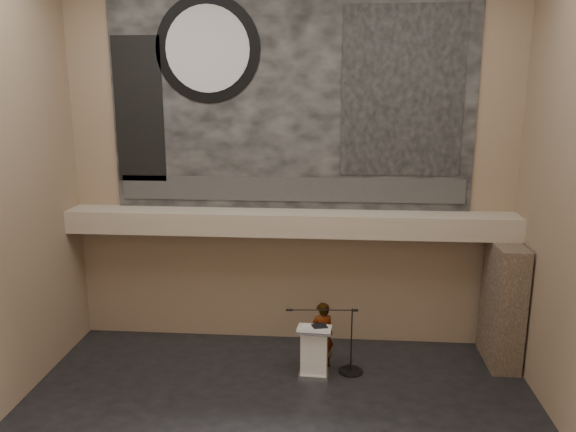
{
  "coord_description": "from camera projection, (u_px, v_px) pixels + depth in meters",
  "views": [
    {
      "loc": [
        0.92,
        -8.5,
        5.98
      ],
      "look_at": [
        0.0,
        3.2,
        3.2
      ],
      "focal_mm": 35.0,
      "sensor_mm": 36.0,
      "label": 1
    }
  ],
  "objects": [
    {
      "name": "speaker_person",
      "position": [
        322.0,
        335.0,
        11.99
      ],
      "size": [
        0.63,
        0.51,
        1.48
      ],
      "primitive_type": "imported",
      "rotation": [
        0.0,
        0.0,
        3.48
      ],
      "color": "silver",
      "rests_on": "floor"
    },
    {
      "name": "banner_brick_print",
      "position": [
        139.0,
        110.0,
        12.52
      ],
      "size": [
        1.1,
        0.02,
        3.2
      ],
      "primitive_type": "cube",
      "color": "black",
      "rests_on": "banner"
    },
    {
      "name": "binder",
      "position": [
        320.0,
        326.0,
        11.52
      ],
      "size": [
        0.35,
        0.32,
        0.04
      ],
      "primitive_type": "cube",
      "rotation": [
        0.0,
        0.0,
        0.34
      ],
      "color": "black",
      "rests_on": "lectern"
    },
    {
      "name": "banner_building_print",
      "position": [
        402.0,
        92.0,
        11.98
      ],
      "size": [
        2.6,
        0.02,
        3.6
      ],
      "primitive_type": "cube",
      "color": "black",
      "rests_on": "banner"
    },
    {
      "name": "soffit",
      "position": [
        289.0,
        223.0,
        12.51
      ],
      "size": [
        10.0,
        0.8,
        0.5
      ],
      "primitive_type": "cube",
      "color": "tan",
      "rests_on": "wall_back"
    },
    {
      "name": "banner",
      "position": [
        291.0,
        97.0,
        12.23
      ],
      "size": [
        8.0,
        0.05,
        5.0
      ],
      "primitive_type": "cube",
      "color": "black",
      "rests_on": "wall_back"
    },
    {
      "name": "banner_clock_face",
      "position": [
        207.0,
        49.0,
        12.08
      ],
      "size": [
        1.84,
        0.02,
        1.84
      ],
      "primitive_type": "cylinder",
      "rotation": [
        1.57,
        0.0,
        0.0
      ],
      "color": "silver",
      "rests_on": "banner"
    },
    {
      "name": "wall_back",
      "position": [
        291.0,
        162.0,
        12.59
      ],
      "size": [
        10.0,
        0.02,
        8.5
      ],
      "primitive_type": "cube",
      "color": "#8D7559",
      "rests_on": "floor"
    },
    {
      "name": "papers",
      "position": [
        307.0,
        326.0,
        11.56
      ],
      "size": [
        0.23,
        0.31,
        0.0
      ],
      "primitive_type": "cube",
      "rotation": [
        0.0,
        0.0,
        -0.05
      ],
      "color": "silver",
      "rests_on": "lectern"
    },
    {
      "name": "mic_stand",
      "position": [
        348.0,
        362.0,
        11.88
      ],
      "size": [
        1.63,
        0.52,
        1.44
      ],
      "rotation": [
        0.0,
        0.0,
        0.07
      ],
      "color": "black",
      "rests_on": "floor"
    },
    {
      "name": "banner_clock_rim",
      "position": [
        208.0,
        49.0,
        12.1
      ],
      "size": [
        2.3,
        0.02,
        2.3
      ],
      "primitive_type": "cylinder",
      "rotation": [
        1.57,
        0.0,
        0.0
      ],
      "color": "black",
      "rests_on": "banner"
    },
    {
      "name": "sprinkler_right",
      "position": [
        375.0,
        237.0,
        12.38
      ],
      "size": [
        0.04,
        0.04,
        0.06
      ],
      "primitive_type": "cylinder",
      "color": "#B2893D",
      "rests_on": "soffit"
    },
    {
      "name": "sprinkler_left",
      "position": [
        219.0,
        234.0,
        12.64
      ],
      "size": [
        0.04,
        0.04,
        0.06
      ],
      "primitive_type": "cylinder",
      "color": "#B2893D",
      "rests_on": "soffit"
    },
    {
      "name": "stone_pier",
      "position": [
        503.0,
        304.0,
        12.08
      ],
      "size": [
        0.6,
        1.4,
        2.7
      ],
      "primitive_type": "cube",
      "color": "#44362A",
      "rests_on": "floor"
    },
    {
      "name": "banner_text_strip",
      "position": [
        291.0,
        189.0,
        12.66
      ],
      "size": [
        7.76,
        0.02,
        0.55
      ],
      "primitive_type": "cube",
      "color": "#2D2D2D",
      "rests_on": "banner"
    },
    {
      "name": "wall_front",
      "position": [
        222.0,
        289.0,
        4.83
      ],
      "size": [
        10.0,
        0.02,
        8.5
      ],
      "primitive_type": "cube",
      "color": "#8D7559",
      "rests_on": "floor"
    },
    {
      "name": "lectern",
      "position": [
        314.0,
        351.0,
        11.67
      ],
      "size": [
        0.72,
        0.54,
        1.13
      ],
      "rotation": [
        0.0,
        0.0,
        -0.07
      ],
      "color": "silver",
      "rests_on": "floor"
    }
  ]
}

